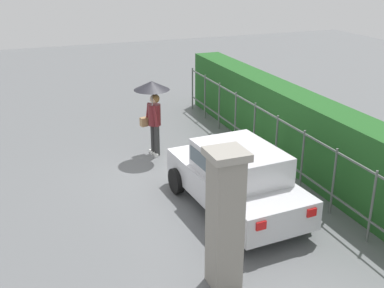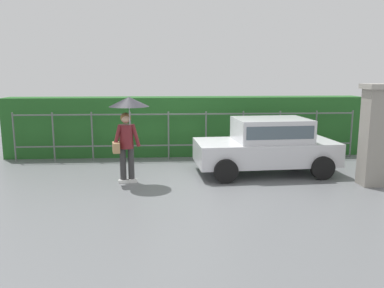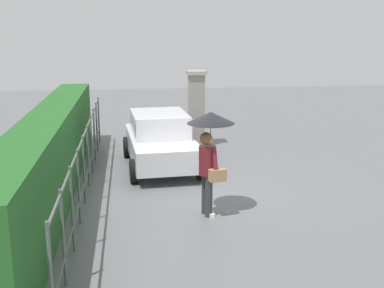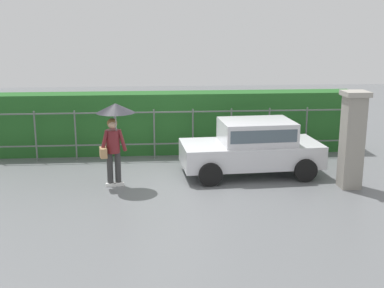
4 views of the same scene
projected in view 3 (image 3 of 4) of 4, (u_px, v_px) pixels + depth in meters
name	position (u px, v px, depth m)	size (l,w,h in m)	color
ground_plane	(193.00, 195.00, 10.97)	(40.00, 40.00, 0.00)	slate
car	(160.00, 138.00, 13.07)	(3.83, 2.06, 1.48)	silver
pedestrian	(210.00, 139.00, 9.50)	(0.95, 0.95, 2.11)	#333333
gate_pillar	(196.00, 108.00, 15.25)	(0.60, 0.60, 2.42)	gray
fence_section	(86.00, 159.00, 10.86)	(10.55, 0.05, 1.50)	#59605B
hedge_row	(51.00, 155.00, 10.73)	(11.50, 0.90, 1.90)	#235B23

